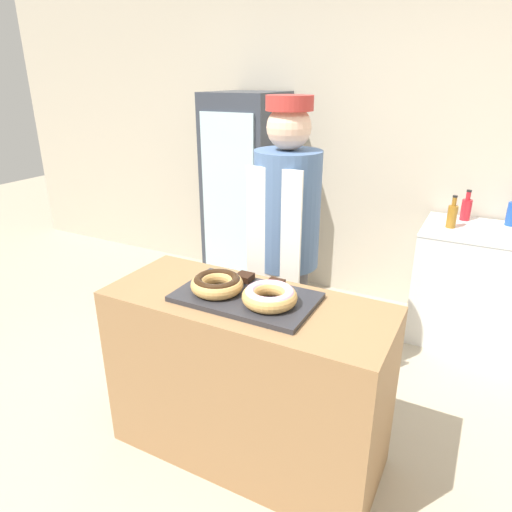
% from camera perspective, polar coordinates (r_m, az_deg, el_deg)
% --- Properties ---
extents(ground_plane, '(14.00, 14.00, 0.00)m').
position_cam_1_polar(ground_plane, '(2.63, -1.10, -22.89)').
color(ground_plane, '#B7A88E').
extents(wall_back, '(8.00, 0.06, 2.70)m').
position_cam_1_polar(wall_back, '(3.91, 14.38, 13.71)').
color(wall_back, '#BCB29E').
rests_on(wall_back, ground_plane).
extents(display_counter, '(1.35, 0.55, 0.89)m').
position_cam_1_polar(display_counter, '(2.34, -1.18, -15.14)').
color(display_counter, '#997047').
rests_on(display_counter, ground_plane).
extents(serving_tray, '(0.63, 0.38, 0.02)m').
position_cam_1_polar(serving_tray, '(2.10, -1.27, -5.15)').
color(serving_tray, '#2D2D33').
rests_on(serving_tray, display_counter).
extents(donut_chocolate_glaze, '(0.25, 0.25, 0.08)m').
position_cam_1_polar(donut_chocolate_glaze, '(2.12, -4.90, -3.42)').
color(donut_chocolate_glaze, tan).
rests_on(donut_chocolate_glaze, serving_tray).
extents(donut_light_glaze, '(0.25, 0.25, 0.08)m').
position_cam_1_polar(donut_light_glaze, '(2.00, 1.71, -4.96)').
color(donut_light_glaze, tan).
rests_on(donut_light_glaze, serving_tray).
extents(brownie_back_left, '(0.08, 0.08, 0.03)m').
position_cam_1_polar(brownie_back_left, '(2.23, -1.44, -2.67)').
color(brownie_back_left, black).
rests_on(brownie_back_left, serving_tray).
extents(brownie_back_right, '(0.08, 0.08, 0.03)m').
position_cam_1_polar(brownie_back_right, '(2.17, 2.40, -3.50)').
color(brownie_back_right, black).
rests_on(brownie_back_right, serving_tray).
extents(baker_person, '(0.36, 0.36, 1.76)m').
position_cam_1_polar(baker_person, '(2.56, 3.69, 0.78)').
color(baker_person, '#4C4C51').
rests_on(baker_person, ground_plane).
extents(beverage_fridge, '(0.57, 0.63, 1.73)m').
position_cam_1_polar(beverage_fridge, '(4.00, -1.20, 7.41)').
color(beverage_fridge, '#333842').
rests_on(beverage_fridge, ground_plane).
extents(chest_freezer, '(0.89, 0.63, 0.85)m').
position_cam_1_polar(chest_freezer, '(3.68, 26.28, -3.40)').
color(chest_freezer, white).
rests_on(chest_freezer, ground_plane).
extents(bottle_blue, '(0.07, 0.07, 0.25)m').
position_cam_1_polar(bottle_blue, '(3.72, 29.40, 4.76)').
color(bottle_blue, '#1E4CB2').
rests_on(bottle_blue, chest_freezer).
extents(bottle_red, '(0.07, 0.07, 0.23)m').
position_cam_1_polar(bottle_red, '(3.71, 24.79, 5.41)').
color(bottle_red, red).
rests_on(bottle_red, chest_freezer).
extents(bottle_amber, '(0.07, 0.07, 0.23)m').
position_cam_1_polar(bottle_amber, '(3.48, 23.31, 4.70)').
color(bottle_amber, '#99661E').
rests_on(bottle_amber, chest_freezer).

